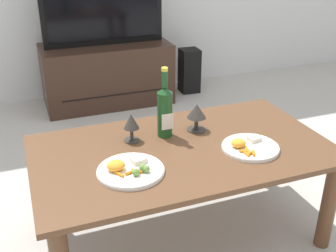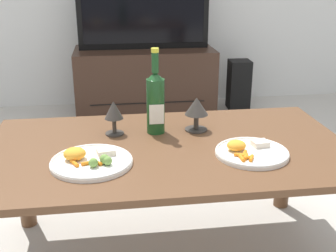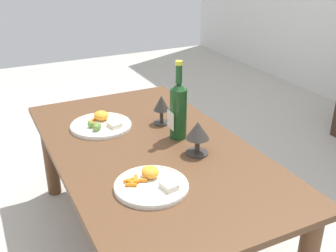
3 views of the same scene
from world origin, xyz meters
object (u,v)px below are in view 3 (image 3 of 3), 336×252
(dining_table, at_px, (151,163))
(goblet_left, at_px, (161,105))
(goblet_right, at_px, (198,132))
(dinner_plate_right, at_px, (151,184))
(wine_bottle, at_px, (178,109))
(dinner_plate_left, at_px, (101,124))

(dining_table, relative_size, goblet_left, 9.86)
(goblet_left, distance_m, goblet_right, 0.32)
(dinner_plate_right, bearing_deg, wine_bottle, 139.25)
(dining_table, height_order, dinner_plate_right, dinner_plate_right)
(goblet_left, relative_size, dinner_plate_right, 0.53)
(wine_bottle, relative_size, dinner_plate_right, 1.31)
(dining_table, xyz_separation_m, goblet_right, (0.13, 0.14, 0.17))
(wine_bottle, distance_m, goblet_left, 0.17)
(goblet_left, distance_m, dinner_plate_left, 0.29)
(dinner_plate_right, bearing_deg, dining_table, 156.48)
(goblet_left, height_order, dinner_plate_right, goblet_left)
(wine_bottle, distance_m, dinner_plate_left, 0.38)
(dining_table, bearing_deg, dinner_plate_left, -156.97)
(wine_bottle, xyz_separation_m, dinner_plate_left, (-0.25, -0.26, -0.12))
(wine_bottle, distance_m, dinner_plate_right, 0.42)
(goblet_left, xyz_separation_m, dinner_plate_right, (0.47, -0.26, -0.08))
(dining_table, bearing_deg, dinner_plate_right, -23.52)
(dining_table, distance_m, goblet_left, 0.29)
(wine_bottle, relative_size, dinner_plate_left, 1.22)
(dining_table, relative_size, dinner_plate_left, 4.86)
(goblet_right, relative_size, dinner_plate_right, 0.53)
(goblet_left, bearing_deg, goblet_right, 0.00)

